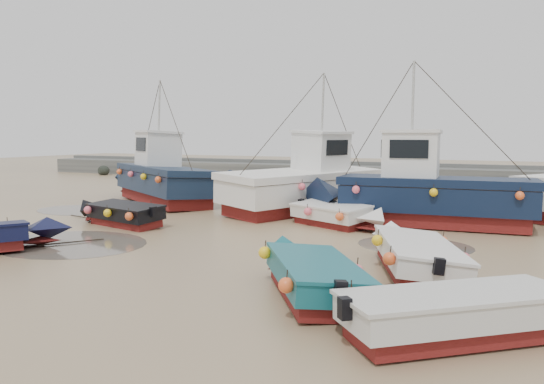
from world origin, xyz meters
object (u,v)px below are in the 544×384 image
(cabin_boat_0, at_px, (159,177))
(dinghy_2, at_px, (309,269))
(dinghy_5, at_px, (338,212))
(cabin_boat_2, at_px, (419,191))
(cabin_boat_1, at_px, (312,182))
(person, at_px, (230,206))
(dinghy_4, at_px, (120,211))
(dinghy_6, at_px, (413,250))
(dinghy_3, at_px, (478,307))

(cabin_boat_0, bearing_deg, dinghy_2, -99.57)
(dinghy_5, xyz_separation_m, cabin_boat_2, (2.66, 1.75, 0.77))
(cabin_boat_1, distance_m, cabin_boat_2, 5.55)
(dinghy_5, relative_size, person, 2.88)
(cabin_boat_0, distance_m, person, 4.23)
(person, bearing_deg, dinghy_5, 148.66)
(dinghy_4, relative_size, person, 3.11)
(dinghy_5, bearing_deg, dinghy_4, -44.01)
(dinghy_6, relative_size, person, 3.44)
(cabin_boat_1, bearing_deg, cabin_boat_2, 1.24)
(dinghy_5, bearing_deg, cabin_boat_0, -82.36)
(cabin_boat_0, distance_m, cabin_boat_2, 13.41)
(dinghy_2, relative_size, dinghy_6, 0.85)
(dinghy_2, height_order, dinghy_3, same)
(cabin_boat_1, bearing_deg, person, -153.41)
(dinghy_6, relative_size, cabin_boat_2, 0.59)
(dinghy_3, xyz_separation_m, dinghy_5, (-5.57, 9.45, 0.02))
(cabin_boat_0, bearing_deg, person, -52.21)
(dinghy_4, height_order, dinghy_5, same)
(cabin_boat_2, bearing_deg, dinghy_4, 110.55)
(dinghy_3, bearing_deg, dinghy_4, -154.96)
(dinghy_2, xyz_separation_m, dinghy_6, (1.70, 2.98, -0.01))
(dinghy_3, distance_m, dinghy_5, 10.97)
(dinghy_3, height_order, dinghy_5, same)
(dinghy_5, height_order, cabin_boat_0, cabin_boat_0)
(dinghy_4, bearing_deg, dinghy_5, -54.89)
(dinghy_3, xyz_separation_m, dinghy_6, (-1.84, 4.12, 0.00))
(dinghy_3, xyz_separation_m, dinghy_4, (-13.35, 6.33, 0.02))
(dinghy_2, distance_m, person, 14.70)
(dinghy_2, relative_size, cabin_boat_0, 0.53)
(cabin_boat_1, xyz_separation_m, cabin_boat_2, (5.15, -2.05, 0.03))
(dinghy_3, bearing_deg, cabin_boat_2, 154.97)
(dinghy_2, relative_size, dinghy_5, 1.02)
(dinghy_5, height_order, person, dinghy_5)
(dinghy_4, relative_size, cabin_boat_0, 0.57)
(dinghy_4, height_order, cabin_boat_1, cabin_boat_1)
(dinghy_2, bearing_deg, person, 92.12)
(cabin_boat_2, bearing_deg, dinghy_3, -169.89)
(cabin_boat_0, xyz_separation_m, cabin_boat_1, (8.18, 0.64, -0.02))
(dinghy_3, distance_m, dinghy_6, 4.51)
(dinghy_2, height_order, cabin_boat_1, cabin_boat_1)
(dinghy_3, xyz_separation_m, cabin_boat_2, (-2.91, 11.20, 0.79))
(cabin_boat_1, bearing_deg, dinghy_4, -104.46)
(cabin_boat_2, xyz_separation_m, person, (-9.33, 1.78, -1.33))
(cabin_boat_0, distance_m, cabin_boat_1, 8.21)
(dinghy_4, distance_m, dinghy_6, 11.73)
(dinghy_4, bearing_deg, cabin_boat_0, 37.99)
(dinghy_2, bearing_deg, dinghy_3, -52.18)
(dinghy_2, relative_size, person, 2.93)
(cabin_boat_2, bearing_deg, dinghy_6, -175.84)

